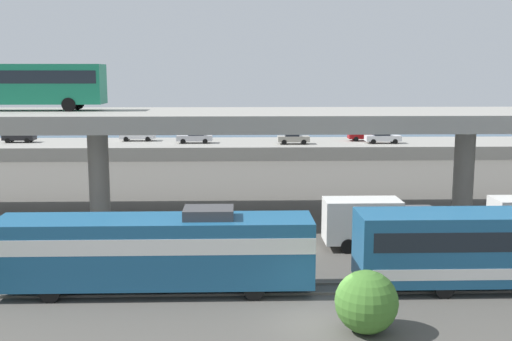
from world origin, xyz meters
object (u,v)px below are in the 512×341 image
at_px(train_locomotive, 140,248).
at_px(service_truck_east, 376,222).
at_px(parked_car_0, 383,137).
at_px(parked_car_4, 20,137).
at_px(transit_bus_on_overpass, 21,83).
at_px(parked_car_5, 293,138).
at_px(parked_car_1, 195,137).
at_px(parked_car_2, 137,135).
at_px(parked_car_3, 366,135).

relative_size(train_locomotive, service_truck_east, 2.40).
xyz_separation_m(parked_car_0, parked_car_4, (-46.99, 2.50, -0.00)).
bearing_deg(train_locomotive, service_truck_east, -151.34).
bearing_deg(transit_bus_on_overpass, parked_car_5, -126.13).
xyz_separation_m(parked_car_1, parked_car_4, (-22.87, 1.50, -0.00)).
bearing_deg(parked_car_5, parked_car_1, 173.58).
bearing_deg(parked_car_5, parked_car_2, 168.24).
bearing_deg(parked_car_2, transit_bus_on_overpass, -94.15).
distance_m(train_locomotive, transit_bus_on_overpass, 21.81).
relative_size(transit_bus_on_overpass, parked_car_3, 2.56).
height_order(train_locomotive, parked_car_1, train_locomotive).
relative_size(parked_car_4, parked_car_5, 1.01).
distance_m(transit_bus_on_overpass, parked_car_0, 47.59).
bearing_deg(parked_car_4, service_truck_east, 129.73).
bearing_deg(train_locomotive, parked_car_2, -80.82).
relative_size(parked_car_1, parked_car_2, 0.99).
xyz_separation_m(transit_bus_on_overpass, parked_car_4, (-12.47, 34.39, -7.47)).
bearing_deg(parked_car_0, transit_bus_on_overpass, -137.27).
bearing_deg(parked_car_5, parked_car_3, 18.87).
height_order(parked_car_0, parked_car_4, same).
relative_size(parked_car_0, parked_car_2, 0.98).
xyz_separation_m(parked_car_0, parked_car_1, (-24.12, 1.00, 0.00)).
height_order(service_truck_east, parked_car_3, parked_car_3).
bearing_deg(parked_car_4, parked_car_1, 176.24).
height_order(transit_bus_on_overpass, parked_car_0, transit_bus_on_overpass).
xyz_separation_m(train_locomotive, transit_bus_on_overpass, (-11.13, 17.10, 7.72)).
height_order(parked_car_3, parked_car_4, same).
bearing_deg(parked_car_4, parked_car_0, 176.96).
bearing_deg(parked_car_3, parked_car_5, 18.87).
distance_m(service_truck_east, parked_car_1, 44.99).
distance_m(parked_car_1, parked_car_5, 12.65).
height_order(parked_car_1, parked_car_3, same).
bearing_deg(parked_car_0, parked_car_3, 116.23).
bearing_deg(train_locomotive, parked_car_5, -103.71).
height_order(service_truck_east, parked_car_4, parked_car_4).
bearing_deg(train_locomotive, transit_bus_on_overpass, -56.95).
distance_m(train_locomotive, parked_car_0, 54.29).
relative_size(train_locomotive, parked_car_1, 3.58).
bearing_deg(transit_bus_on_overpass, parked_car_4, -70.07).
bearing_deg(transit_bus_on_overpass, parked_car_2, -94.15).
bearing_deg(parked_car_2, parked_car_5, -11.76).
xyz_separation_m(parked_car_1, parked_car_2, (-7.81, 2.83, -0.00)).
distance_m(parked_car_2, parked_car_4, 15.12).
bearing_deg(transit_bus_on_overpass, service_truck_east, 157.88).
distance_m(parked_car_3, parked_car_5, 10.63).
xyz_separation_m(service_truck_east, parked_car_1, (-13.92, 42.77, 0.81)).
xyz_separation_m(train_locomotive, parked_car_0, (23.40, 48.99, 0.25)).
bearing_deg(parked_car_2, parked_car_0, -6.83).
xyz_separation_m(transit_bus_on_overpass, parked_car_3, (33.04, 34.91, -7.46)).
bearing_deg(service_truck_east, parked_car_0, 76.28).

